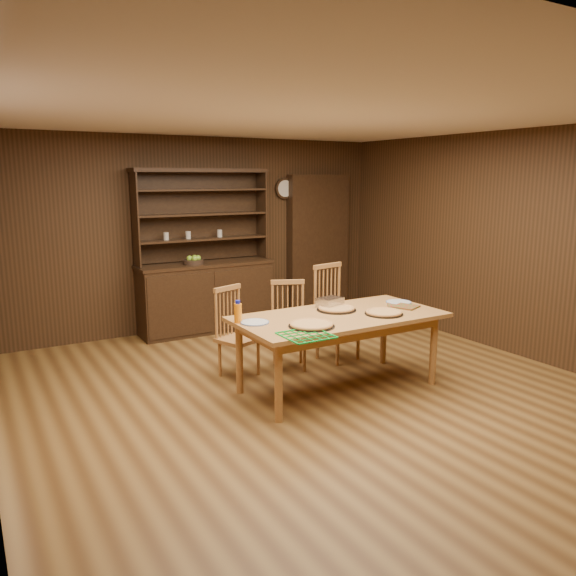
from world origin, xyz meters
TOP-DOWN VIEW (x-y plane):
  - floor at (0.00, 0.00)m, footprint 6.00×6.00m
  - room_shell at (0.00, 0.00)m, footprint 6.00×6.00m
  - china_hutch at (-0.00, 2.75)m, footprint 1.84×0.52m
  - doorway at (1.90, 2.90)m, footprint 1.00×0.18m
  - wall_clock at (1.35, 2.96)m, footprint 0.30×0.05m
  - dining_table at (0.30, 0.08)m, footprint 2.03×1.01m
  - chair_left at (-0.41, 0.97)m, footprint 0.49×0.48m
  - chair_center at (0.22, 0.92)m, footprint 0.51×0.50m
  - chair_right at (0.82, 0.92)m, footprint 0.52×0.50m
  - pizza_left at (-0.16, -0.15)m, footprint 0.42×0.42m
  - pizza_right at (0.69, -0.12)m, footprint 0.37×0.37m
  - pizza_center at (0.39, 0.25)m, footprint 0.40×0.40m
  - cooling_rack at (-0.36, -0.38)m, footprint 0.46×0.46m
  - plate_left at (-0.55, 0.21)m, footprint 0.26×0.26m
  - plate_right at (1.15, 0.19)m, footprint 0.27×0.27m
  - foil_dish at (0.41, 0.40)m, footprint 0.29×0.24m
  - juice_bottle at (-0.67, 0.31)m, footprint 0.07×0.07m
  - pot_holder_a at (1.08, -0.00)m, footprint 0.30×0.30m
  - pot_holder_b at (1.03, 0.08)m, footprint 0.28×0.28m
  - fruit_bowl at (-0.19, 2.69)m, footprint 0.28×0.28m

SIDE VIEW (x-z plane):
  - floor at x=0.00m, z-range 0.00..0.00m
  - chair_left at x=-0.41m, z-range 0.03..0.97m
  - chair_center at x=0.22m, z-range 0.03..0.98m
  - chair_right at x=0.82m, z-range 0.03..1.13m
  - china_hutch at x=0.00m, z-range -0.49..1.68m
  - dining_table at x=0.30m, z-range 0.30..1.05m
  - pot_holder_b at x=1.03m, z-range 0.75..0.76m
  - pot_holder_a at x=1.08m, z-range 0.75..0.77m
  - plate_right at x=1.15m, z-range 0.75..0.77m
  - plate_left at x=-0.55m, z-range 0.75..0.77m
  - cooling_rack at x=-0.36m, z-range 0.75..0.77m
  - pizza_center at x=0.39m, z-range 0.75..0.79m
  - pizza_left at x=-0.16m, z-range 0.75..0.79m
  - pizza_right at x=0.69m, z-range 0.75..0.79m
  - foil_dish at x=0.41m, z-range 0.75..0.85m
  - juice_bottle at x=-0.67m, z-range 0.74..0.95m
  - fruit_bowl at x=-0.19m, z-range 0.92..1.04m
  - doorway at x=1.90m, z-range 0.00..2.10m
  - room_shell at x=0.00m, z-range -1.42..4.58m
  - wall_clock at x=1.35m, z-range 1.75..2.05m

